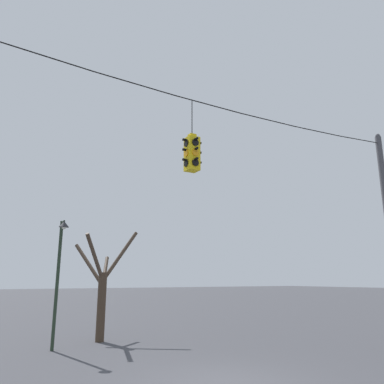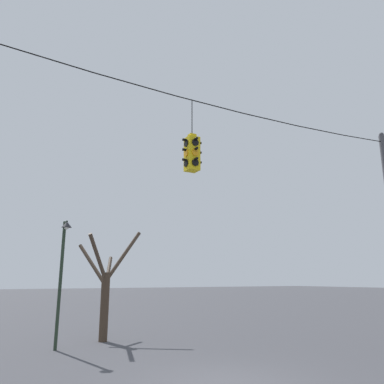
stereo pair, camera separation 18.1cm
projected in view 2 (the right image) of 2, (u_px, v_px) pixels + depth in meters
span_wire at (210, 101)px, 10.93m from camera, size 15.94×0.03×0.35m
traffic_light_near_left_pole at (192, 153)px, 10.25m from camera, size 0.58×0.58×2.09m
street_lamp at (62, 262)px, 13.70m from camera, size 0.37×0.65×4.57m
bare_tree at (105, 287)px, 15.64m from camera, size 2.66×2.78×4.54m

